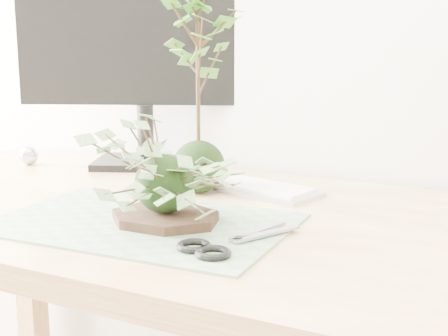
{
  "coord_description": "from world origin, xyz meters",
  "views": [
    {
      "loc": [
        0.42,
        0.32,
        1.03
      ],
      "look_at": [
        0.0,
        1.14,
        0.84
      ],
      "focal_mm": 50.0,
      "sensor_mm": 36.0,
      "label": 1
    }
  ],
  "objects_px": {
    "desk": "(218,262)",
    "keyboard": "(230,183)",
    "ivy_kokedama": "(164,156)",
    "maple_kokedama": "(198,36)",
    "monitor": "(146,37)"
  },
  "relations": [
    {
      "from": "desk",
      "to": "ivy_kokedama",
      "type": "relative_size",
      "value": 5.66
    },
    {
      "from": "maple_kokedama",
      "to": "monitor",
      "type": "xyz_separation_m",
      "value": [
        -0.24,
        0.19,
        -0.0
      ]
    },
    {
      "from": "monitor",
      "to": "keyboard",
      "type": "bearing_deg",
      "value": -46.22
    },
    {
      "from": "desk",
      "to": "keyboard",
      "type": "bearing_deg",
      "value": 110.72
    },
    {
      "from": "keyboard",
      "to": "monitor",
      "type": "xyz_separation_m",
      "value": [
        -0.27,
        0.11,
        0.29
      ]
    },
    {
      "from": "keyboard",
      "to": "monitor",
      "type": "bearing_deg",
      "value": 170.71
    },
    {
      "from": "keyboard",
      "to": "maple_kokedama",
      "type": "bearing_deg",
      "value": -99.65
    },
    {
      "from": "desk",
      "to": "ivy_kokedama",
      "type": "distance_m",
      "value": 0.23
    },
    {
      "from": "desk",
      "to": "ivy_kokedama",
      "type": "bearing_deg",
      "value": -113.99
    },
    {
      "from": "maple_kokedama",
      "to": "ivy_kokedama",
      "type": "bearing_deg",
      "value": -74.61
    },
    {
      "from": "maple_kokedama",
      "to": "keyboard",
      "type": "distance_m",
      "value": 0.3
    },
    {
      "from": "desk",
      "to": "keyboard",
      "type": "xyz_separation_m",
      "value": [
        -0.07,
        0.19,
        0.09
      ]
    },
    {
      "from": "maple_kokedama",
      "to": "keyboard",
      "type": "relative_size",
      "value": 1.07
    },
    {
      "from": "monitor",
      "to": "desk",
      "type": "bearing_deg",
      "value": -65.05
    },
    {
      "from": "desk",
      "to": "monitor",
      "type": "bearing_deg",
      "value": 139.02
    }
  ]
}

